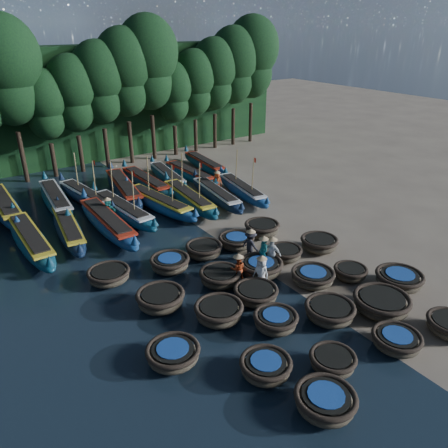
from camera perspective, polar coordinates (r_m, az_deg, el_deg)
ground at (r=24.29m, az=2.45°, el=-4.22°), size 120.00×120.00×0.00m
foliage_wall at (r=42.86m, az=-17.46°, el=14.68°), size 40.00×3.00×10.00m
coracle_1 at (r=15.91m, az=13.09°, el=-21.62°), size 2.43×2.43×0.75m
coracle_2 at (r=17.40m, az=13.99°, el=-17.01°), size 1.77×1.77×0.70m
coracle_3 at (r=19.11m, az=21.60°, el=-13.93°), size 2.41×2.41×0.66m
coracle_5 at (r=16.77m, az=5.46°, el=-18.07°), size 1.95×1.95×0.72m
coracle_6 at (r=18.85m, az=6.75°, el=-12.42°), size 1.92×1.92×0.76m
coracle_7 at (r=19.77m, az=13.64°, el=-11.02°), size 2.68×2.68×0.78m
coracle_8 at (r=20.88m, az=19.88°, el=-9.69°), size 2.85×2.85×0.83m
coracle_9 at (r=23.03m, az=21.91°, el=-6.69°), size 2.39×2.39×0.77m
coracle_10 at (r=17.33m, az=-6.67°, el=-16.49°), size 2.24×2.24×0.70m
coracle_11 at (r=19.19m, az=-0.67°, el=-11.37°), size 2.17×2.17×0.81m
coracle_12 at (r=20.45m, az=4.19°, el=-9.05°), size 2.20×2.20×0.72m
coracle_13 at (r=22.09m, az=11.52°, el=-6.74°), size 2.44×2.44×0.71m
coracle_14 at (r=22.96m, az=16.18°, el=-6.07°), size 1.70×1.70×0.66m
coracle_15 at (r=20.14m, az=-8.30°, el=-9.66°), size 2.67×2.67×0.83m
coracle_16 at (r=21.56m, az=-0.50°, el=-6.89°), size 2.08×2.08×0.79m
coracle_17 at (r=22.39m, az=4.86°, el=-5.64°), size 2.29×2.29×0.82m
coracle_18 at (r=23.94m, az=8.00°, el=-3.80°), size 2.02×2.02×0.72m
coracle_19 at (r=25.22m, az=12.33°, el=-2.49°), size 2.51×2.51×0.80m
coracle_20 at (r=22.52m, az=-14.81°, el=-6.47°), size 2.13×2.13×0.70m
coracle_21 at (r=22.86m, az=-7.08°, el=-5.09°), size 2.25×2.25×0.79m
coracle_22 at (r=24.00m, az=-2.62°, el=-3.38°), size 2.18×2.18×0.79m
coracle_23 at (r=25.01m, az=1.65°, el=-2.21°), size 2.29×2.29×0.72m
coracle_24 at (r=26.44m, az=4.99°, el=-0.57°), size 2.19×2.19×0.84m
long_boat_1 at (r=27.07m, az=-23.93°, el=-1.90°), size 1.57×8.73×1.54m
long_boat_2 at (r=27.76m, az=-19.63°, el=-0.62°), size 2.34×7.80×1.38m
long_boat_3 at (r=27.81m, az=-15.00°, el=0.23°), size 1.68×9.01×1.59m
long_boat_4 at (r=29.49m, az=-13.18°, el=1.81°), size 2.29×8.44×3.60m
long_boat_5 at (r=30.25m, az=-8.55°, el=2.80°), size 2.61×8.34×3.57m
long_boat_6 at (r=30.76m, az=-4.62°, el=3.36°), size 2.13×8.26×3.52m
long_boat_7 at (r=31.47m, az=-1.03°, el=3.89°), size 2.37×7.77×1.38m
long_boat_8 at (r=32.43m, az=2.35°, el=4.51°), size 2.58×7.64×3.29m
long_boat_10 at (r=32.72m, az=-26.77°, el=2.12°), size 1.61×9.13×1.61m
long_boat_11 at (r=32.57m, az=-21.11°, el=3.01°), size 2.28×8.70×1.54m
long_boat_12 at (r=32.60m, az=-17.62°, el=3.49°), size 2.50×8.12×3.48m
long_boat_13 at (r=33.27m, az=-12.97°, el=4.59°), size 3.08×9.04×1.61m
long_boat_14 at (r=34.41m, az=-10.16°, el=5.42°), size 1.55×8.32×1.46m
long_boat_15 at (r=35.68m, az=-7.41°, el=6.23°), size 2.28×7.60×1.35m
long_boat_16 at (r=35.96m, az=-4.52°, el=6.53°), size 1.63×7.74×1.36m
long_boat_17 at (r=38.51m, az=-2.58°, el=7.84°), size 2.07×7.82×1.38m
fisherman_0 at (r=21.09m, az=4.90°, el=-6.29°), size 0.74×0.96×1.93m
fisherman_1 at (r=22.75m, az=5.14°, el=-3.63°), size 0.53×0.72×1.99m
fisherman_2 at (r=21.59m, az=1.84°, el=-5.74°), size 0.91×0.85×1.70m
fisherman_3 at (r=23.54m, az=3.49°, el=-2.73°), size 0.85×1.24×1.96m
fisherman_4 at (r=22.85m, az=6.28°, el=-3.70°), size 0.81×1.10×1.94m
fisherman_5 at (r=29.08m, az=-14.87°, el=1.84°), size 1.10×1.51×1.78m
fisherman_6 at (r=33.08m, az=-0.88°, el=5.60°), size 0.86×0.94×1.82m
tree_4 at (r=37.42m, az=-26.67°, el=17.63°), size 5.34×5.34×12.58m
tree_5 at (r=38.19m, az=-22.43°, el=14.32°), size 3.68×3.68×8.68m
tree_6 at (r=38.67m, az=-19.21°, el=15.93°), size 4.09×4.09×9.65m
tree_7 at (r=39.29m, az=-16.03°, el=17.45°), size 4.51×4.51×10.63m
tree_8 at (r=40.05m, az=-12.91°, el=18.86°), size 4.92×4.92×11.60m
tree_9 at (r=40.93m, az=-9.87°, el=20.17°), size 5.34×5.34×12.58m
tree_10 at (r=42.26m, az=-6.67°, el=16.81°), size 3.68×3.68×8.68m
tree_11 at (r=43.31m, az=-3.92°, el=18.01°), size 4.09×4.09×9.65m
tree_12 at (r=44.47m, az=-1.27°, el=19.11°), size 4.51×4.51×10.63m
tree_13 at (r=45.72m, az=1.27°, el=20.12°), size 4.92×4.92×11.60m
tree_14 at (r=47.06m, az=3.70°, el=21.04°), size 5.34×5.34×12.58m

